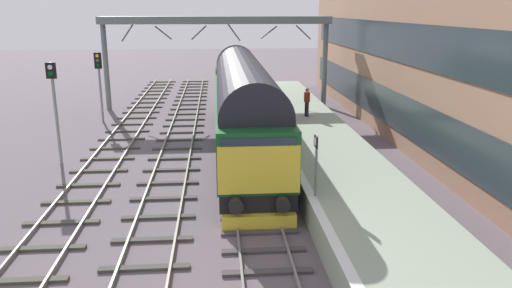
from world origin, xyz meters
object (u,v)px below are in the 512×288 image
(signal_post_mid, at_px, (55,102))
(waiting_passenger, at_px, (307,99))
(signal_post_far, at_px, (99,78))
(platform_number_sign, at_px, (316,157))
(diesel_locomotive, at_px, (243,102))

(signal_post_mid, bearing_deg, waiting_passenger, 21.06)
(signal_post_far, bearing_deg, platform_number_sign, -57.34)
(platform_number_sign, distance_m, waiting_passenger, 12.40)
(signal_post_far, distance_m, platform_number_sign, 19.33)
(signal_post_mid, bearing_deg, signal_post_far, 90.00)
(signal_post_far, xyz_separation_m, platform_number_sign, (10.43, -16.27, -0.46))
(signal_post_mid, distance_m, platform_number_sign, 12.85)
(platform_number_sign, bearing_deg, signal_post_far, 122.66)
(diesel_locomotive, bearing_deg, signal_post_mid, -170.08)
(diesel_locomotive, distance_m, waiting_passenger, 5.03)
(platform_number_sign, bearing_deg, diesel_locomotive, 101.70)
(diesel_locomotive, relative_size, waiting_passenger, 11.43)
(diesel_locomotive, bearing_deg, signal_post_far, 139.60)
(signal_post_far, bearing_deg, diesel_locomotive, -40.40)
(waiting_passenger, bearing_deg, signal_post_far, 51.55)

